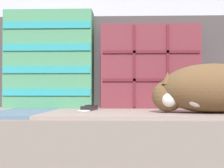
% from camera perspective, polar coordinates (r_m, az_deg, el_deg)
% --- Properties ---
extents(couch, '(1.92, 0.80, 0.42)m').
position_cam_1_polar(couch, '(1.38, -5.31, -13.09)').
color(couch, brown).
rests_on(couch, ground_plane).
extents(sofa_backrest, '(1.88, 0.14, 0.43)m').
position_cam_1_polar(sofa_backrest, '(1.69, -3.85, 3.54)').
color(sofa_backrest, '#474242').
rests_on(sofa_backrest, couch).
extents(throw_pillow_quilted, '(0.43, 0.14, 0.36)m').
position_cam_1_polar(throw_pillow_quilted, '(1.54, 6.31, 2.83)').
color(throw_pillow_quilted, brown).
rests_on(throw_pillow_quilted, couch).
extents(throw_pillow_striped, '(0.39, 0.14, 0.43)m').
position_cam_1_polar(throw_pillow_striped, '(1.57, -10.28, 3.97)').
color(throw_pillow_striped, '#4C9366').
rests_on(throw_pillow_striped, couch).
extents(sleeping_cat, '(0.41, 0.26, 0.17)m').
position_cam_1_polar(sleeping_cat, '(1.19, 15.54, -0.87)').
color(sleeping_cat, brown).
rests_on(sleeping_cat, couch).
extents(game_remote_far, '(0.07, 0.20, 0.02)m').
position_cam_1_polar(game_remote_far, '(1.32, -3.82, -4.02)').
color(game_remote_far, black).
rests_on(game_remote_far, couch).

